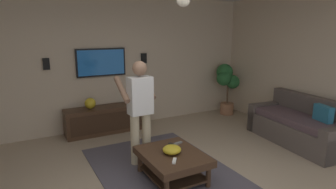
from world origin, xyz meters
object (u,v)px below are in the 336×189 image
at_px(potted_plant_tall, 227,82).
at_px(remote_grey, 178,143).
at_px(wall_speaker_left, 144,58).
at_px(wall_speaker_right, 46,64).
at_px(tv, 101,62).
at_px(coffee_table, 172,160).
at_px(person_standing, 140,107).
at_px(remote_black, 172,145).
at_px(couch, 300,126).
at_px(bowl, 172,150).
at_px(vase_round, 90,103).
at_px(remote_white, 174,161).
at_px(media_console, 107,119).

xyz_separation_m(potted_plant_tall, remote_grey, (-1.98, 2.59, -0.42)).
xyz_separation_m(wall_speaker_left, wall_speaker_right, (0.00, 2.03, -0.02)).
distance_m(tv, potted_plant_tall, 3.14).
xyz_separation_m(coffee_table, wall_speaker_right, (2.61, 1.29, 1.17)).
bearing_deg(person_standing, remote_black, -150.30).
xyz_separation_m(remote_grey, wall_speaker_left, (2.36, -0.50, 1.07)).
bearing_deg(tv, couch, 49.75).
height_order(potted_plant_tall, bowl, potted_plant_tall).
bearing_deg(bowl, tv, 4.77).
relative_size(remote_grey, vase_round, 0.68).
xyz_separation_m(couch, coffee_table, (-0.04, 2.79, -0.02)).
relative_size(coffee_table, person_standing, 0.61).
bearing_deg(bowl, remote_white, 157.96).
height_order(couch, wall_speaker_right, wall_speaker_right).
bearing_deg(couch, media_console, -31.03).
bearing_deg(couch, coffee_table, 7.30).
bearing_deg(vase_round, remote_white, -170.14).
relative_size(tv, remote_black, 6.86).
xyz_separation_m(tv, bowl, (-2.61, -0.22, -0.98)).
relative_size(tv, vase_round, 4.67).
xyz_separation_m(tv, remote_grey, (-2.35, -0.47, -1.03)).
bearing_deg(wall_speaker_right, remote_white, -157.63).
bearing_deg(vase_round, wall_speaker_left, -79.08).
distance_m(couch, bowl, 2.81).
height_order(couch, remote_black, couch).
bearing_deg(coffee_table, person_standing, 14.58).
xyz_separation_m(couch, potted_plant_tall, (2.18, -0.03, 0.51)).
distance_m(potted_plant_tall, wall_speaker_left, 2.22).
bearing_deg(remote_black, remote_white, 155.78).
distance_m(media_console, person_standing, 1.78).
bearing_deg(bowl, wall_speaker_right, 25.89).
height_order(person_standing, vase_round, person_standing).
xyz_separation_m(media_console, bowl, (-2.37, -0.22, 0.18)).
xyz_separation_m(coffee_table, potted_plant_tall, (2.22, -2.82, 0.53)).
height_order(couch, media_console, couch).
xyz_separation_m(coffee_table, tv, (2.60, 0.23, 1.15)).
bearing_deg(vase_round, bowl, -166.96).
height_order(person_standing, wall_speaker_left, person_standing).
height_order(vase_round, wall_speaker_right, wall_speaker_right).
height_order(remote_grey, wall_speaker_left, wall_speaker_left).
relative_size(media_console, wall_speaker_right, 7.73).
distance_m(coffee_table, wall_speaker_right, 3.14).
xyz_separation_m(remote_white, remote_black, (0.47, -0.23, 0.00)).
relative_size(coffee_table, bowl, 3.84).
xyz_separation_m(couch, wall_speaker_left, (2.57, 2.05, 1.17)).
xyz_separation_m(potted_plant_tall, remote_white, (-2.47, 2.93, -0.42)).
distance_m(couch, coffee_table, 2.79).
relative_size(couch, wall_speaker_left, 9.02).
xyz_separation_m(coffee_table, bowl, (-0.01, 0.01, 0.16)).
distance_m(media_console, tv, 1.19).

